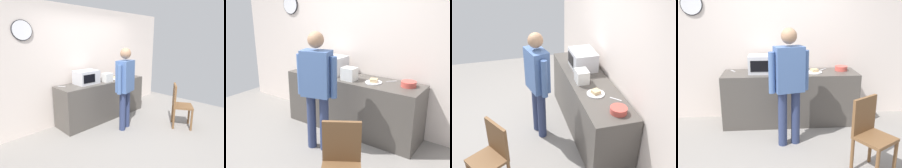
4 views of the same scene
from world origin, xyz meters
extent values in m
plane|color=gray|center=(0.00, 0.00, 0.00)|extent=(6.00, 6.00, 0.00)
cube|color=silver|center=(0.00, 1.60, 1.30)|extent=(5.40, 0.10, 2.60)
cylinder|color=white|center=(-1.48, 1.54, 2.03)|extent=(0.34, 0.03, 0.34)
cylinder|color=black|center=(-1.48, 1.54, 2.03)|extent=(0.36, 0.02, 0.36)
cube|color=#4C4742|center=(0.15, 1.22, 0.46)|extent=(2.29, 0.62, 0.91)
cube|color=silver|center=(-0.31, 1.25, 1.06)|extent=(0.50, 0.38, 0.30)
cube|color=black|center=(-0.37, 1.06, 1.06)|extent=(0.30, 0.01, 0.18)
cylinder|color=white|center=(0.56, 1.17, 0.92)|extent=(0.25, 0.25, 0.01)
cube|color=tan|center=(0.56, 1.17, 0.95)|extent=(0.14, 0.14, 0.05)
cylinder|color=#C64C42|center=(1.05, 1.30, 0.95)|extent=(0.22, 0.22, 0.08)
cube|color=silver|center=(0.18, 1.09, 1.01)|extent=(0.22, 0.18, 0.20)
cube|color=silver|center=(0.75, 1.39, 0.91)|extent=(0.13, 0.13, 0.01)
cube|color=silver|center=(-0.84, 1.40, 0.91)|extent=(0.11, 0.15, 0.01)
cylinder|color=navy|center=(0.16, 0.45, 0.41)|extent=(0.13, 0.13, 0.83)
cylinder|color=navy|center=(-0.03, 0.40, 0.41)|extent=(0.13, 0.13, 0.83)
cube|color=#47669E|center=(0.07, 0.43, 1.15)|extent=(0.45, 0.33, 0.64)
cylinder|color=#47669E|center=(0.31, 0.49, 1.11)|extent=(0.09, 0.09, 0.57)
cylinder|color=#47669E|center=(-0.17, 0.36, 1.11)|extent=(0.09, 0.09, 0.57)
sphere|color=#A37A5B|center=(0.07, 0.43, 1.61)|extent=(0.22, 0.22, 0.22)
cylinder|color=brown|center=(1.28, -0.44, 0.23)|extent=(0.04, 0.04, 0.45)
cylinder|color=brown|center=(0.79, -0.33, 0.23)|extent=(0.04, 0.04, 0.45)
cylinder|color=brown|center=(1.09, -0.14, 0.23)|extent=(0.04, 0.04, 0.45)
cube|color=brown|center=(1.03, -0.39, 0.47)|extent=(0.55, 0.55, 0.04)
cube|color=brown|center=(0.94, -0.23, 0.71)|extent=(0.36, 0.25, 0.45)
camera|label=1|loc=(-2.73, -2.06, 1.86)|focal=29.86mm
camera|label=2|loc=(2.22, -2.12, 2.06)|focal=40.59mm
camera|label=3|loc=(3.70, -0.09, 2.98)|focal=44.76mm
camera|label=4|loc=(-0.19, -3.07, 1.94)|focal=41.44mm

